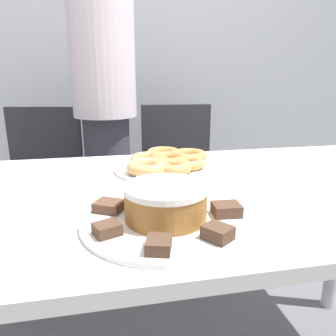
# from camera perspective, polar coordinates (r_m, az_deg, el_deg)

# --- Properties ---
(wall_back) EXTENTS (8.00, 0.05, 2.60)m
(wall_back) POSITION_cam_1_polar(r_m,az_deg,el_deg) (2.33, -7.82, 21.72)
(wall_back) COLOR #B2B7BC
(wall_back) RESTS_ON ground_plane
(table) EXTENTS (1.81, 0.81, 0.77)m
(table) POSITION_cam_1_polar(r_m,az_deg,el_deg) (0.91, 0.16, -8.99)
(table) COLOR silver
(table) RESTS_ON ground_plane
(person_standing) EXTENTS (0.31, 0.31, 1.72)m
(person_standing) POSITION_cam_1_polar(r_m,az_deg,el_deg) (1.66, -10.91, 10.76)
(person_standing) COLOR #383842
(person_standing) RESTS_ON ground_plane
(office_chair_left) EXTENTS (0.54, 0.54, 0.90)m
(office_chair_left) POSITION_cam_1_polar(r_m,az_deg,el_deg) (1.83, -21.57, -5.45)
(office_chair_left) COLOR black
(office_chair_left) RESTS_ON ground_plane
(office_chair_right) EXTENTS (0.48, 0.48, 0.90)m
(office_chair_right) POSITION_cam_1_polar(r_m,az_deg,el_deg) (1.84, 1.91, -4.14)
(office_chair_right) COLOR black
(office_chair_right) RESTS_ON ground_plane
(plate_cake) EXTENTS (0.34, 0.34, 0.01)m
(plate_cake) POSITION_cam_1_polar(r_m,az_deg,el_deg) (0.68, -0.40, -9.13)
(plate_cake) COLOR white
(plate_cake) RESTS_ON table
(plate_donuts) EXTENTS (0.35, 0.35, 0.01)m
(plate_donuts) POSITION_cam_1_polar(r_m,az_deg,el_deg) (1.05, 0.26, 0.09)
(plate_donuts) COLOR white
(plate_donuts) RESTS_ON table
(frosted_cake) EXTENTS (0.17, 0.17, 0.07)m
(frosted_cake) POSITION_cam_1_polar(r_m,az_deg,el_deg) (0.66, -0.41, -5.92)
(frosted_cake) COLOR #9E662D
(frosted_cake) RESTS_ON plate_cake
(lamington_0) EXTENTS (0.06, 0.05, 0.02)m
(lamington_0) POSITION_cam_1_polar(r_m,az_deg,el_deg) (0.70, 10.14, -7.10)
(lamington_0) COLOR #513828
(lamington_0) RESTS_ON plate_cake
(lamington_1) EXTENTS (0.07, 0.07, 0.02)m
(lamington_1) POSITION_cam_1_polar(r_m,az_deg,el_deg) (0.77, 4.47, -4.63)
(lamington_1) COLOR brown
(lamington_1) RESTS_ON plate_cake
(lamington_2) EXTENTS (0.06, 0.07, 0.02)m
(lamington_2) POSITION_cam_1_polar(r_m,az_deg,el_deg) (0.78, -3.69, -4.41)
(lamington_2) COLOR brown
(lamington_2) RESTS_ON plate_cake
(lamington_3) EXTENTS (0.07, 0.07, 0.02)m
(lamington_3) POSITION_cam_1_polar(r_m,az_deg,el_deg) (0.72, -10.21, -6.54)
(lamington_3) COLOR brown
(lamington_3) RESTS_ON plate_cake
(lamington_4) EXTENTS (0.06, 0.05, 0.02)m
(lamington_4) POSITION_cam_1_polar(r_m,az_deg,el_deg) (0.62, -10.54, -10.42)
(lamington_4) COLOR #513828
(lamington_4) RESTS_ON plate_cake
(lamington_5) EXTENTS (0.05, 0.06, 0.02)m
(lamington_5) POSITION_cam_1_polar(r_m,az_deg,el_deg) (0.56, -1.63, -13.20)
(lamington_5) COLOR #513828
(lamington_5) RESTS_ON plate_cake
(lamington_6) EXTENTS (0.06, 0.06, 0.03)m
(lamington_6) POSITION_cam_1_polar(r_m,az_deg,el_deg) (0.60, 8.65, -11.07)
(lamington_6) COLOR #513828
(lamington_6) RESTS_ON plate_cake
(donut_0) EXTENTS (0.13, 0.13, 0.04)m
(donut_0) POSITION_cam_1_polar(r_m,az_deg,el_deg) (1.04, 0.26, 1.36)
(donut_0) COLOR #C68447
(donut_0) RESTS_ON plate_donuts
(donut_1) EXTENTS (0.13, 0.13, 0.04)m
(donut_1) POSITION_cam_1_polar(r_m,az_deg,el_deg) (0.97, -3.46, 0.17)
(donut_1) COLOR #E5AD66
(donut_1) RESTS_ON plate_donuts
(donut_2) EXTENTS (0.11, 0.11, 0.03)m
(donut_2) POSITION_cam_1_polar(r_m,az_deg,el_deg) (0.98, 0.97, 0.19)
(donut_2) COLOR tan
(donut_2) RESTS_ON plate_donuts
(donut_3) EXTENTS (0.11, 0.11, 0.03)m
(donut_3) POSITION_cam_1_polar(r_m,az_deg,el_deg) (1.03, 3.59, 0.87)
(donut_3) COLOR tan
(donut_3) RESTS_ON plate_donuts
(donut_4) EXTENTS (0.12, 0.12, 0.03)m
(donut_4) POSITION_cam_1_polar(r_m,az_deg,el_deg) (1.12, 3.65, 2.14)
(donut_4) COLOR #D18E4C
(donut_4) RESTS_ON plate_donuts
(donut_5) EXTENTS (0.12, 0.12, 0.03)m
(donut_5) POSITION_cam_1_polar(r_m,az_deg,el_deg) (1.15, -0.79, 2.52)
(donut_5) COLOR #D18E4C
(donut_5) RESTS_ON plate_donuts
(donut_6) EXTENTS (0.12, 0.12, 0.03)m
(donut_6) POSITION_cam_1_polar(r_m,az_deg,el_deg) (1.08, -3.34, 1.55)
(donut_6) COLOR #E5AD66
(donut_6) RESTS_ON plate_donuts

